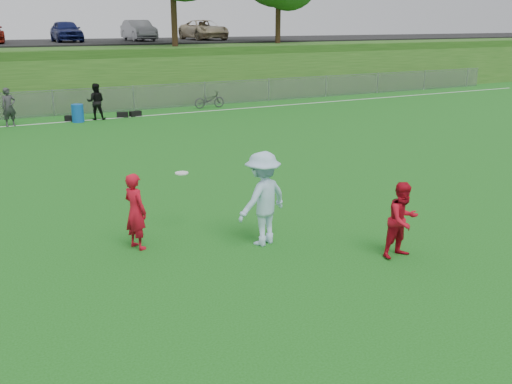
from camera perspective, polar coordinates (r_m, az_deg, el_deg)
ground at (r=11.07m, az=-3.23°, el=-7.21°), size 120.00×120.00×0.00m
sideline_far at (r=27.91m, az=-18.87°, el=6.62°), size 60.00×0.10×0.01m
fence at (r=29.78m, az=-19.62°, el=8.39°), size 58.00×0.06×1.30m
berm at (r=40.56m, az=-22.15°, el=11.34°), size 120.00×18.00×3.00m
parking_lot at (r=42.46m, az=-22.69°, el=13.58°), size 120.00×12.00×0.10m
gear_bags at (r=28.14m, az=-17.10°, el=7.12°), size 7.34×0.56×0.26m
player_red_left at (r=11.79m, az=-11.96°, el=-1.90°), size 0.57×0.68×1.59m
player_red_center at (r=11.49m, az=14.46°, el=-2.73°), size 0.78×0.63×1.53m
player_blue at (r=11.71m, az=0.68°, el=-0.67°), size 1.44×1.11×1.97m
frisbee at (r=12.47m, az=-7.45°, el=1.89°), size 0.29×0.29×0.03m
recycling_bin at (r=27.67m, az=-17.40°, el=7.53°), size 0.72×0.72×0.82m
bicycle at (r=30.93m, az=-4.69°, el=9.18°), size 1.68×0.63×0.87m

